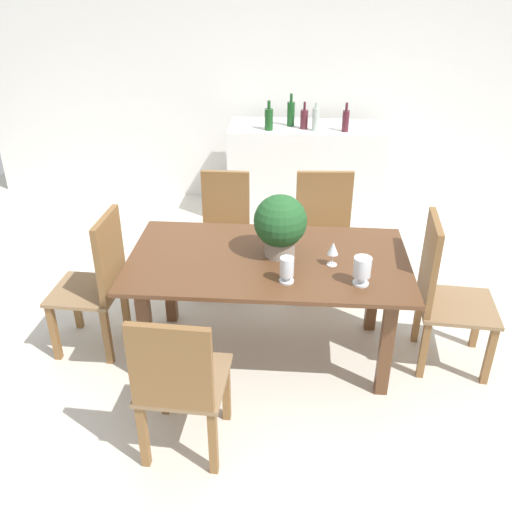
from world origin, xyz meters
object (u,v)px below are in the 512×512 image
Objects in this scene: chair_head_end at (99,279)px; crystal_vase_center_near at (362,268)px; dining_table at (268,273)px; kitchen_counter at (305,172)px; wine_glass at (333,249)px; wine_bottle_tall at (316,119)px; crystal_vase_left at (287,268)px; wine_bottle_clear at (269,119)px; wine_bottle_green at (346,120)px; chair_far_left at (225,226)px; wine_bottle_amber at (291,113)px; flower_centerpiece at (280,224)px; chair_far_right at (324,227)px; wine_bottle_dark at (304,119)px; chair_near_left at (179,381)px; chair_foot_end at (442,289)px.

chair_head_end reaches higher than crystal_vase_center_near.
dining_table is 2.34m from kitchen_counter.
wine_bottle_tall is at bearing 91.89° from wine_glass.
kitchen_counter is at bearing 87.21° from crystal_vase_left.
crystal_vase_left is 2.46m from wine_bottle_clear.
chair_head_end reaches higher than wine_glass.
crystal_vase_left is (1.24, -0.28, 0.29)m from chair_head_end.
wine_bottle_clear is at bearing -179.80° from wine_bottle_green.
wine_bottle_tall is at bearing 95.37° from crystal_vase_center_near.
wine_bottle_amber reaches higher than chair_far_left.
chair_far_left reaches higher than crystal_vase_center_near.
wine_bottle_green is at bearing -1.01° from wine_bottle_tall.
wine_bottle_clear reaches higher than chair_head_end.
kitchen_counter is 5.52× the size of wine_bottle_clear.
chair_far_left is at bearing 118.08° from flower_centerpiece.
kitchen_counter is (0.18, 2.27, -0.48)m from flower_centerpiece.
chair_far_left is 0.98× the size of chair_far_right.
crystal_vase_center_near is at bearing -82.34° from wine_bottle_dark.
chair_far_left is 1.00× the size of chair_near_left.
flower_centerpiece is (-0.32, -0.88, 0.43)m from chair_far_right.
dining_table is at bearing -92.16° from wine_bottle_amber.
crystal_vase_left is at bearing -94.69° from wine_bottle_tall.
chair_near_left is 5.40× the size of crystal_vase_center_near.
chair_head_end reaches higher than chair_near_left.
kitchen_counter reaches higher than dining_table.
wine_bottle_clear is (-0.33, -0.07, 0.01)m from wine_bottle_dark.
chair_far_left is at bearing 144.83° from chair_head_end.
dining_table is 6.94× the size of wine_bottle_dark.
chair_far_left is 1.54m from wine_bottle_tall.
crystal_vase_left is at bearing 110.95° from chair_foot_end.
chair_head_end is at bearing -152.22° from chair_far_right.
chair_head_end is 1.72m from crystal_vase_center_near.
dining_table is at bearing -116.78° from chair_far_right.
chair_near_left is at bearing 126.50° from chair_foot_end.
crystal_vase_center_near is at bearing -79.83° from wine_bottle_amber.
chair_head_end is (-2.23, -0.01, -0.01)m from chair_foot_end.
chair_far_right is (0.79, 1.86, 0.01)m from chair_near_left.
wine_bottle_amber reaches higher than wine_bottle_dark.
wine_bottle_green reaches higher than crystal_vase_center_near.
wine_bottle_tall reaches higher than wine_bottle_dark.
wine_bottle_dark is (1.33, 2.23, 0.50)m from chair_head_end.
wine_bottle_dark is at bearing -35.63° from wine_bottle_amber.
crystal_vase_center_near is 0.63× the size of wine_bottle_clear.
chair_foot_end is 1.03× the size of chair_head_end.
dining_table is at bearing -96.12° from kitchen_counter.
kitchen_counter is at bearing -98.33° from chair_near_left.
wine_bottle_dark is 0.16m from wine_bottle_amber.
kitchen_counter is at bearing 65.36° from chair_far_left.
chair_far_left and chair_near_left have the same top height.
chair_near_left is 0.89m from crystal_vase_left.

